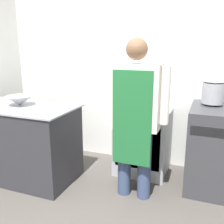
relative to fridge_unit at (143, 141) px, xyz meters
name	(u,v)px	position (x,y,z in m)	size (l,w,h in m)	color
wall_back	(126,63)	(-0.34, 0.34, 0.95)	(8.00, 0.05, 2.70)	white
prep_counter	(22,142)	(-1.34, -0.67, 0.05)	(1.37, 0.72, 0.90)	#2D2D33
fridge_unit	(143,141)	(0.00, 0.00, 0.00)	(0.64, 0.57, 0.81)	#A8ADB2
person_cook	(135,111)	(0.06, -0.60, 0.54)	(0.67, 0.24, 1.66)	#38476B
mixing_bowl	(20,101)	(-1.34, -0.64, 0.55)	(0.32, 0.32, 0.11)	#9EA0A8
stock_pot	(213,91)	(0.78, 0.03, 0.69)	(0.24, 0.24, 0.27)	#9EA0A8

